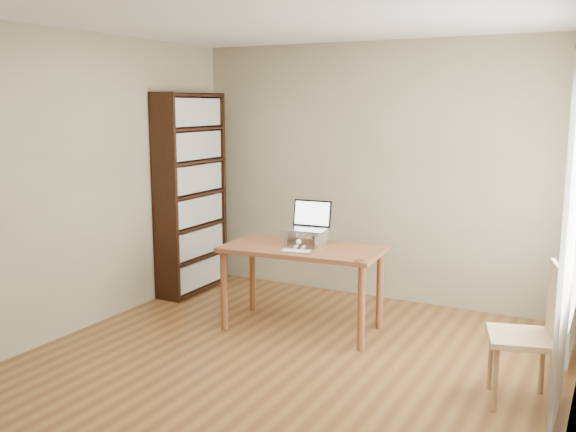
# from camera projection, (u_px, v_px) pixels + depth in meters

# --- Properties ---
(room) EXTENTS (4.04, 4.54, 2.64)m
(room) POSITION_uv_depth(u_px,v_px,m) (275.00, 202.00, 4.51)
(room) COLOR #563216
(room) RESTS_ON ground
(bookshelf) EXTENTS (0.30, 0.90, 2.10)m
(bookshelf) POSITION_uv_depth(u_px,v_px,m) (191.00, 194.00, 6.75)
(bookshelf) COLOR black
(bookshelf) RESTS_ON ground
(curtains) EXTENTS (0.03, 1.90, 2.25)m
(curtains) POSITION_uv_depth(u_px,v_px,m) (575.00, 225.00, 4.35)
(curtains) COLOR silver
(curtains) RESTS_ON ground
(desk) EXTENTS (1.43, 0.80, 0.75)m
(desk) POSITION_uv_depth(u_px,v_px,m) (302.00, 258.00, 5.63)
(desk) COLOR brown
(desk) RESTS_ON ground
(laptop_stand) EXTENTS (0.32, 0.25, 0.13)m
(laptop_stand) POSITION_uv_depth(u_px,v_px,m) (306.00, 236.00, 5.66)
(laptop_stand) COLOR silver
(laptop_stand) RESTS_ON desk
(laptop) EXTENTS (0.37, 0.32, 0.25)m
(laptop) POSITION_uv_depth(u_px,v_px,m) (309.00, 222.00, 5.70)
(laptop) COLOR silver
(laptop) RESTS_ON laptop_stand
(keyboard) EXTENTS (0.27, 0.16, 0.02)m
(keyboard) POSITION_uv_depth(u_px,v_px,m) (296.00, 252.00, 5.39)
(keyboard) COLOR silver
(keyboard) RESTS_ON desk
(coaster) EXTENTS (0.09, 0.09, 0.01)m
(coaster) POSITION_uv_depth(u_px,v_px,m) (359.00, 261.00, 5.11)
(coaster) COLOR #533B1C
(coaster) RESTS_ON desk
(cat) EXTENTS (0.24, 0.48, 0.15)m
(cat) POSITION_uv_depth(u_px,v_px,m) (306.00, 237.00, 5.70)
(cat) COLOR #433D35
(cat) RESTS_ON desk
(chair) EXTENTS (0.52, 0.52, 0.96)m
(chair) POSITION_uv_depth(u_px,v_px,m) (534.00, 330.00, 4.20)
(chair) COLOR tan
(chair) RESTS_ON ground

